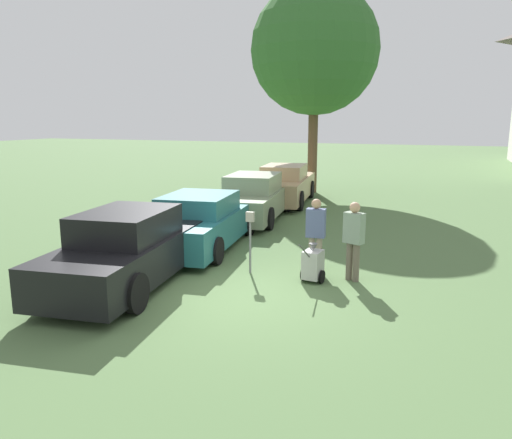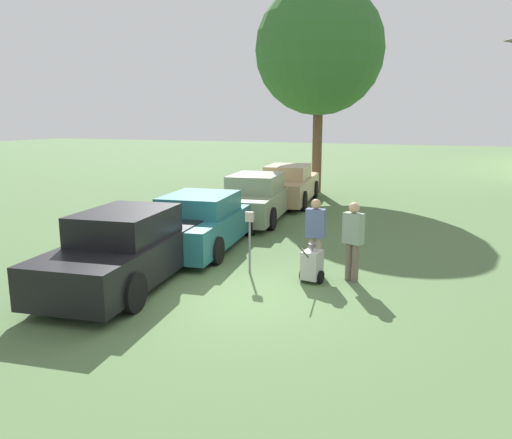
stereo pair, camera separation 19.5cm
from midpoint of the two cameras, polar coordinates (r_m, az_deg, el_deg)
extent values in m
plane|color=#517042|center=(10.00, -3.26, -8.58)|extent=(120.00, 120.00, 0.00)
cube|color=black|center=(10.93, -14.39, -3.89)|extent=(2.43, 5.37, 0.78)
cube|color=black|center=(10.60, -15.10, -0.58)|extent=(1.84, 2.36, 0.59)
cylinder|color=black|center=(12.76, -14.48, -2.74)|extent=(0.27, 0.76, 0.74)
cylinder|color=black|center=(12.05, -7.08, -3.29)|extent=(0.27, 0.76, 0.74)
cylinder|color=black|center=(10.16, -23.01, -6.98)|extent=(0.27, 0.76, 0.74)
cylinder|color=black|center=(9.25, -14.14, -8.18)|extent=(0.27, 0.76, 0.74)
cube|color=#23666B|center=(13.61, -6.63, -0.70)|extent=(2.53, 5.27, 0.77)
cube|color=#23666B|center=(13.30, -7.00, 1.80)|extent=(1.93, 2.32, 0.50)
cylinder|color=black|center=(15.42, -7.87, -0.17)|extent=(0.26, 0.69, 0.67)
cylinder|color=black|center=(14.85, -1.14, -0.52)|extent=(0.26, 0.69, 0.67)
cylinder|color=black|center=(12.62, -13.06, -2.99)|extent=(0.26, 0.69, 0.67)
cylinder|color=black|center=(11.92, -4.98, -3.58)|extent=(0.26, 0.69, 0.67)
cube|color=gray|center=(17.21, -0.48, 2.04)|extent=(2.41, 5.35, 0.80)
cube|color=gray|center=(16.91, -0.65, 4.22)|extent=(1.82, 2.35, 0.58)
cylinder|color=black|center=(19.00, -1.86, 2.21)|extent=(0.27, 0.74, 0.72)
cylinder|color=black|center=(18.61, 3.32, 2.00)|extent=(0.27, 0.74, 0.72)
cylinder|color=black|center=(15.98, -4.90, 0.39)|extent=(0.27, 0.74, 0.72)
cylinder|color=black|center=(15.52, 1.20, 0.10)|extent=(0.27, 0.74, 0.72)
cube|color=tan|center=(20.46, 3.07, 3.62)|extent=(2.41, 5.28, 0.83)
cube|color=tan|center=(20.18, 2.98, 5.47)|extent=(1.83, 2.32, 0.54)
cylinder|color=black|center=(22.20, 1.59, 3.61)|extent=(0.27, 0.77, 0.76)
cylinder|color=black|center=(21.90, 6.07, 3.44)|extent=(0.27, 0.77, 0.76)
cylinder|color=black|center=(19.15, -0.38, 2.35)|extent=(0.27, 0.77, 0.76)
cylinder|color=black|center=(18.81, 4.80, 2.14)|extent=(0.27, 0.77, 0.76)
cylinder|color=slate|center=(11.18, -1.17, -3.21)|extent=(0.05, 0.05, 1.18)
cube|color=gray|center=(11.03, -1.18, 0.31)|extent=(0.18, 0.09, 0.22)
cylinder|color=gray|center=(11.33, 6.71, -4.04)|extent=(0.14, 0.14, 0.82)
cylinder|color=gray|center=(11.36, 5.86, -3.98)|extent=(0.14, 0.14, 0.82)
cube|color=#4C597F|center=(11.17, 6.36, -0.40)|extent=(0.43, 0.25, 0.65)
sphere|color=tan|center=(11.09, 6.41, 1.79)|extent=(0.22, 0.22, 0.22)
cylinder|color=#665B4C|center=(10.84, 10.87, -4.86)|extent=(0.14, 0.14, 0.83)
cylinder|color=#665B4C|center=(10.93, 10.11, -4.70)|extent=(0.14, 0.14, 0.83)
cube|color=gray|center=(10.70, 10.63, -0.96)|extent=(0.47, 0.36, 0.66)
sphere|color=tan|center=(10.61, 10.72, 1.37)|extent=(0.22, 0.22, 0.22)
cube|color=#B2B2AD|center=(10.68, 6.00, -5.13)|extent=(0.41, 0.48, 0.60)
cone|color=#59595B|center=(10.58, 6.04, -3.16)|extent=(0.18, 0.18, 0.16)
cylinder|color=#4C4C4C|center=(10.15, 5.03, -3.65)|extent=(0.11, 0.59, 0.43)
cylinder|color=black|center=(10.83, 4.94, -6.23)|extent=(0.09, 0.28, 0.28)
cylinder|color=black|center=(10.68, 7.02, -6.53)|extent=(0.09, 0.28, 0.28)
cylinder|color=brown|center=(23.47, 6.24, 7.92)|extent=(0.44, 0.44, 3.97)
sphere|color=#33662D|center=(23.61, 6.49, 18.72)|extent=(5.76, 5.76, 5.76)
camera|label=1|loc=(0.10, -90.48, -0.10)|focal=35.00mm
camera|label=2|loc=(0.10, 89.52, 0.10)|focal=35.00mm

